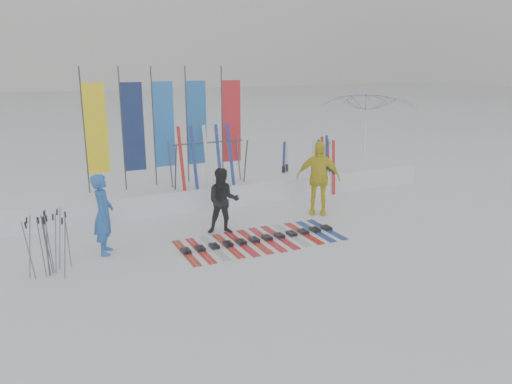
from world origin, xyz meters
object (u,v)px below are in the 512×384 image
person_black (223,201)px  ski_rack (208,157)px  person_blue (103,214)px  person_yellow (318,178)px  tent_canopy (366,135)px  ski_row (261,239)px

person_black → ski_rack: ski_rack is taller
person_blue → person_black: 2.71m
person_black → ski_rack: size_ratio=0.76×
person_blue → person_black: (2.71, 0.10, -0.08)m
person_yellow → person_black: bearing=-138.8°
person_yellow → tent_canopy: (3.65, 2.80, 0.53)m
person_blue → person_black: size_ratio=1.10×
ski_rack → person_yellow: bearing=-39.2°
ski_row → ski_rack: 3.39m
person_black → ski_row: 1.25m
person_yellow → ski_rack: size_ratio=0.95×
person_blue → tent_canopy: tent_canopy is taller
tent_canopy → ski_row: 7.28m
person_black → ski_row: bearing=-37.6°
person_black → ski_rack: bearing=96.5°
person_yellow → ski_rack: bearing=174.5°
ski_row → ski_rack: bearing=91.6°
person_blue → ski_row: bearing=-87.6°
person_black → tent_canopy: size_ratio=0.47×
person_blue → person_black: bearing=-72.8°
person_yellow → ski_rack: (-2.33, 1.90, 0.41)m
tent_canopy → ski_row: bearing=-145.7°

